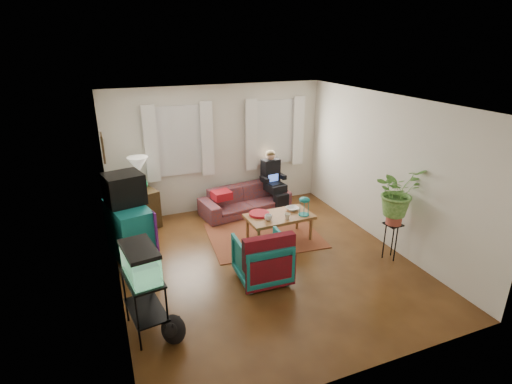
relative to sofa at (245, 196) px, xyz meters
name	(u,v)px	position (x,y,z in m)	size (l,w,h in m)	color
floor	(265,263)	(-0.42, -2.05, -0.37)	(4.50, 5.00, 0.01)	#4F2B14
ceiling	(267,102)	(-0.42, -2.05, 2.23)	(4.50, 5.00, 0.01)	white
wall_back	(218,149)	(-0.42, 0.45, 0.93)	(4.50, 0.01, 2.60)	silver
wall_front	(366,272)	(-0.42, -4.55, 0.93)	(4.50, 0.01, 2.60)	silver
wall_left	(110,211)	(-2.67, -2.05, 0.93)	(0.01, 5.00, 2.60)	silver
wall_right	(386,171)	(1.83, -2.05, 0.93)	(0.01, 5.00, 2.60)	silver
window_left	(179,141)	(-1.22, 0.43, 1.18)	(1.08, 0.04, 1.38)	white
window_right	(274,132)	(0.83, 0.43, 1.18)	(1.08, 0.04, 1.38)	white
curtains_left	(180,142)	(-1.22, 0.35, 1.18)	(1.36, 0.06, 1.50)	white
curtains_right	(275,133)	(0.83, 0.35, 1.18)	(1.36, 0.06, 1.50)	white
picture_frame	(103,148)	(-2.63, -1.20, 1.58)	(0.04, 0.32, 0.40)	#3D2616
area_rug	(264,235)	(-0.06, -1.15, -0.36)	(2.00, 1.60, 0.01)	brown
sofa	(245,196)	(0.00, 0.00, 0.00)	(1.88, 0.74, 0.73)	brown
seated_person	(273,182)	(0.67, 0.10, 0.19)	(0.47, 0.58, 1.12)	black
side_table	(143,209)	(-2.07, 0.08, 0.00)	(0.51, 0.51, 0.74)	#422218
table_lamp	(139,175)	(-2.07, 0.08, 0.69)	(0.38, 0.38, 0.68)	white
dresser	(130,232)	(-2.41, -1.04, 0.10)	(0.52, 1.04, 0.94)	navy
crt_tv	(124,189)	(-2.41, -0.93, 0.82)	(0.57, 0.52, 0.50)	black
aquarium_stand	(145,304)	(-2.42, -2.98, 0.02)	(0.39, 0.70, 0.78)	black
aquarium	(140,262)	(-2.42, -2.98, 0.62)	(0.35, 0.64, 0.41)	#7FD899
black_cat	(173,327)	(-2.15, -3.28, -0.18)	(0.29, 0.45, 0.38)	black
armchair	(262,257)	(-0.65, -2.45, 0.01)	(0.74, 0.70, 0.76)	#12626D
serape_throw	(269,257)	(-0.66, -2.75, 0.17)	(0.77, 0.18, 0.63)	#9E0A0A
coffee_table	(279,228)	(0.13, -1.41, -0.12)	(1.18, 0.64, 0.49)	brown
cup_a	(268,217)	(-0.14, -1.52, 0.17)	(0.13, 0.13, 0.11)	white
cup_b	(287,216)	(0.19, -1.60, 0.17)	(0.11, 0.11, 0.10)	beige
bowl	(292,209)	(0.45, -1.29, 0.15)	(0.23, 0.23, 0.06)	white
snack_tray	(259,214)	(-0.20, -1.26, 0.14)	(0.36, 0.36, 0.04)	#B21414
birdcage	(304,206)	(0.54, -1.55, 0.29)	(0.19, 0.19, 0.34)	#115B6B
plant_stand	(391,241)	(1.56, -2.68, -0.05)	(0.27, 0.27, 0.63)	black
potted_plant	(397,199)	(1.56, -2.68, 0.70)	(0.72, 0.62, 0.80)	#599947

